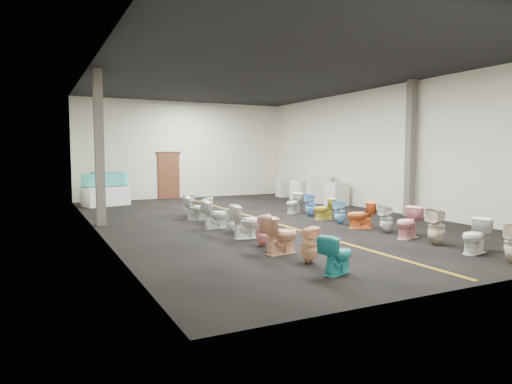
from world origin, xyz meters
TOP-DOWN VIEW (x-y plane):
  - floor at (0.00, 0.00)m, footprint 16.00×16.00m
  - ceiling at (0.00, 0.00)m, footprint 16.00×16.00m
  - wall_back at (0.00, 8.00)m, footprint 10.00×0.00m
  - wall_front at (0.00, -8.00)m, footprint 10.00×0.00m
  - wall_left at (-5.00, 0.00)m, footprint 0.00×16.00m
  - wall_right at (5.00, 0.00)m, footprint 0.00×16.00m
  - aisle_stripe at (0.00, 0.00)m, footprint 0.12×15.60m
  - back_door at (-0.80, 7.94)m, footprint 1.00×0.10m
  - door_frame at (-0.80, 7.95)m, footprint 1.15×0.08m
  - column_left at (-4.75, 1.00)m, footprint 0.25×0.25m
  - column_right at (4.75, -1.50)m, footprint 0.25×0.25m
  - display_table at (-3.87, 6.21)m, footprint 1.92×1.38m
  - bathtub at (-3.87, 6.21)m, footprint 1.85×0.79m
  - appliance_crate_a at (4.40, 2.06)m, footprint 0.77×0.77m
  - appliance_crate_b at (4.40, 3.31)m, footprint 1.17×1.17m
  - appliance_crate_c at (4.40, 4.68)m, footprint 0.85×0.85m
  - appliance_crate_d at (4.40, 6.25)m, footprint 0.69×0.69m
  - toilet_left_0 at (-1.80, -6.41)m, footprint 0.78×0.60m
  - toilet_left_1 at (-1.80, -5.50)m, footprint 0.34×0.34m
  - toilet_left_2 at (-1.89, -4.56)m, footprint 0.88×0.60m
  - toilet_left_3 at (-1.87, -3.69)m, footprint 0.42×0.42m
  - toilet_left_4 at (-1.77, -2.67)m, footprint 0.86×0.54m
  - toilet_left_5 at (-1.81, -1.76)m, footprint 0.36×0.35m
  - toilet_left_6 at (-1.94, -0.97)m, footprint 0.80×0.48m
  - toilet_left_7 at (-1.86, 0.02)m, footprint 0.44×0.44m
  - toilet_left_8 at (-1.89, 0.85)m, footprint 0.81×0.57m
  - toilet_left_9 at (-1.91, 1.72)m, footprint 0.47×0.46m
  - toilet_right_1 at (1.77, -6.38)m, footprint 0.80×0.56m
  - toilet_right_2 at (1.76, -5.36)m, footprint 0.42×0.41m
  - toilet_right_3 at (1.79, -4.46)m, footprint 0.86×0.64m
  - toilet_right_4 at (1.84, -3.63)m, footprint 0.40×0.40m
  - toilet_right_5 at (1.69, -2.77)m, footprint 0.85×0.65m
  - toilet_right_6 at (1.66, -1.85)m, footprint 0.36×0.36m
  - toilet_right_7 at (1.76, -0.88)m, footprint 0.75×0.53m
  - toilet_right_8 at (1.78, -0.07)m, footprint 0.47×0.47m
  - toilet_right_9 at (1.71, 0.87)m, footprint 0.80×0.64m

SIDE VIEW (x-z plane):
  - floor at x=0.00m, z-range 0.00..0.00m
  - aisle_stripe at x=0.00m, z-range 0.00..0.01m
  - toilet_right_7 at x=1.76m, z-range 0.00..0.69m
  - toilet_left_5 at x=-1.81m, z-range 0.00..0.69m
  - toilet_left_0 at x=-1.80m, z-range 0.00..0.70m
  - toilet_left_1 at x=-1.80m, z-range 0.00..0.71m
  - toilet_right_9 at x=1.71m, z-range 0.00..0.71m
  - toilet_right_6 at x=1.66m, z-range 0.00..0.73m
  - toilet_left_3 at x=-1.87m, z-range 0.00..0.73m
  - toilet_left_8 at x=-1.89m, z-range 0.00..0.75m
  - toilet_right_1 at x=1.77m, z-range 0.00..0.75m
  - toilet_right_4 at x=1.84m, z-range 0.00..0.75m
  - toilet_right_5 at x=1.69m, z-range 0.00..0.76m
  - display_table at x=-3.87m, z-range 0.00..0.77m
  - toilet_left_9 at x=-1.91m, z-range 0.00..0.78m
  - toilet_right_8 at x=1.78m, z-range 0.00..0.79m
  - toilet_right_3 at x=1.79m, z-range 0.00..0.79m
  - toilet_left_7 at x=-1.86m, z-range 0.00..0.79m
  - toilet_left_6 at x=-1.94m, z-range 0.00..0.80m
  - toilet_left_2 at x=-1.89m, z-range 0.00..0.82m
  - toilet_left_4 at x=-1.77m, z-range 0.00..0.84m
  - toilet_right_2 at x=1.76m, z-range 0.00..0.86m
  - appliance_crate_c at x=4.40m, z-range 0.00..0.87m
  - appliance_crate_d at x=4.40m, z-range 0.00..0.90m
  - appliance_crate_a at x=4.40m, z-range 0.00..0.94m
  - appliance_crate_b at x=4.40m, z-range 0.00..1.22m
  - back_door at x=-0.80m, z-range 0.00..2.10m
  - bathtub at x=-3.87m, z-range 0.79..1.34m
  - door_frame at x=-0.80m, z-range 2.07..2.17m
  - wall_back at x=0.00m, z-range -2.75..7.25m
  - wall_front at x=0.00m, z-range -2.75..7.25m
  - wall_left at x=-5.00m, z-range -5.75..10.25m
  - wall_right at x=5.00m, z-range -5.75..10.25m
  - column_left at x=-4.75m, z-range 0.00..4.50m
  - column_right at x=4.75m, z-range 0.00..4.50m
  - ceiling at x=0.00m, z-range 4.50..4.50m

